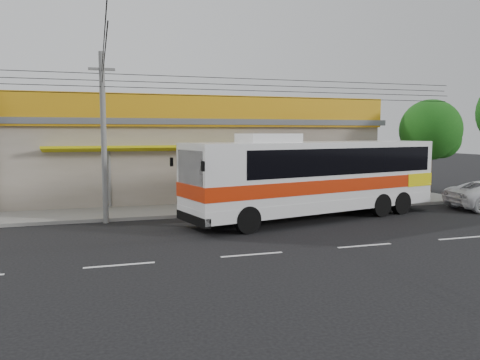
% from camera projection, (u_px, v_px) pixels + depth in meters
% --- Properties ---
extents(ground, '(120.00, 120.00, 0.00)m').
position_uv_depth(ground, '(230.00, 238.00, 16.93)').
color(ground, black).
rests_on(ground, ground).
extents(sidewalk, '(30.00, 3.20, 0.15)m').
position_uv_depth(sidewalk, '(197.00, 210.00, 22.63)').
color(sidewalk, gray).
rests_on(sidewalk, ground).
extents(lane_markings, '(50.00, 0.12, 0.01)m').
position_uv_depth(lane_markings, '(252.00, 255.00, 14.55)').
color(lane_markings, silver).
rests_on(lane_markings, ground).
extents(storefront_building, '(22.60, 9.20, 5.70)m').
position_uv_depth(storefront_building, '(177.00, 158.00, 27.68)').
color(storefront_building, gray).
rests_on(storefront_building, ground).
extents(coach_bus, '(12.45, 5.37, 3.75)m').
position_uv_depth(coach_bus, '(320.00, 173.00, 20.65)').
color(coach_bus, silver).
rests_on(coach_bus, ground).
extents(utility_pole, '(34.00, 14.00, 7.08)m').
position_uv_depth(utility_pole, '(102.00, 82.00, 19.11)').
color(utility_pole, '#61615F').
rests_on(utility_pole, ground).
extents(tree_near, '(3.42, 3.42, 5.67)m').
position_uv_depth(tree_near, '(433.00, 132.00, 26.44)').
color(tree_near, black).
rests_on(tree_near, ground).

